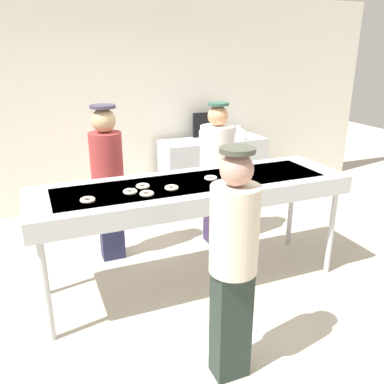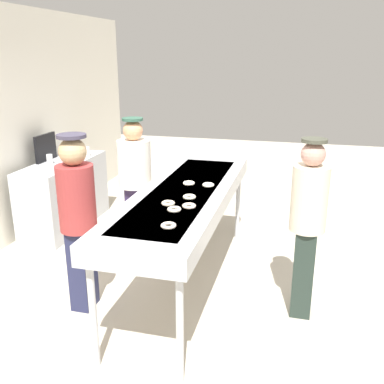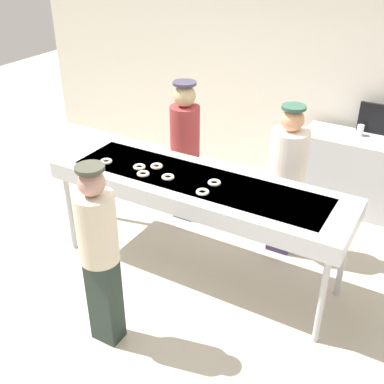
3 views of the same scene
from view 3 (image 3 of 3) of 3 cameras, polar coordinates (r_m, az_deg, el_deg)
name	(u,v)px [view 3 (image 3 of 3)]	position (r m, az deg, el deg)	size (l,w,h in m)	color
ground_plane	(197,269)	(5.01, 0.60, -9.08)	(16.00, 16.00, 0.00)	beige
back_wall	(293,72)	(6.42, 11.88, 13.69)	(8.00, 0.12, 2.88)	silver
fryer_conveyor	(198,188)	(4.48, 0.67, 0.53)	(2.89, 0.83, 1.04)	#B7BABF
sugar_donut_0	(139,167)	(4.66, -6.25, 2.97)	(0.12, 0.12, 0.03)	#EFE4CA
sugar_donut_1	(202,192)	(4.21, 1.25, 0.00)	(0.12, 0.12, 0.03)	#EAE9CF
sugar_donut_2	(168,177)	(4.46, -2.87, 1.78)	(0.12, 0.12, 0.03)	#F0ECC6
sugar_donut_3	(106,161)	(4.82, -10.13, 3.60)	(0.12, 0.12, 0.03)	#F7E4CB
sugar_donut_4	(214,182)	(4.36, 2.67, 1.13)	(0.12, 0.12, 0.03)	#F4E8CB
sugar_donut_5	(157,166)	(4.66, -4.21, 3.07)	(0.12, 0.12, 0.03)	#FBE7C3
sugar_donut_6	(143,174)	(4.53, -5.80, 2.16)	(0.12, 0.12, 0.03)	#FEE2C7
worker_baker	(287,171)	(4.89, 11.19, 2.47)	(0.38, 0.38, 1.63)	#302548
worker_assistant	(185,145)	(5.39, -0.83, 5.63)	(0.33, 0.33, 1.66)	#212544
customer_waiting	(99,251)	(3.80, -10.91, -6.84)	(0.31, 0.31, 1.64)	#232F29
prep_counter	(364,176)	(6.11, 19.71, 1.82)	(1.54, 0.55, 0.92)	#B7BABF
paper_cup_3	(360,130)	(5.99, 19.30, 6.93)	(0.08, 0.08, 0.13)	white
menu_display	(378,119)	(6.06, 21.19, 8.04)	(0.45, 0.04, 0.36)	black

